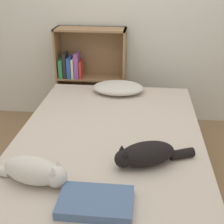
# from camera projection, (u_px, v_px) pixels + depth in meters

# --- Properties ---
(ground_plane) EXTENTS (8.00, 8.00, 0.00)m
(ground_plane) POSITION_uv_depth(u_px,v_px,m) (110.00, 188.00, 2.54)
(ground_plane) COLOR #846647
(wall_back) EXTENTS (8.00, 0.06, 2.50)m
(wall_back) POSITION_uv_depth(u_px,v_px,m) (124.00, 7.00, 3.23)
(wall_back) COLOR silver
(wall_back) RESTS_ON ground_plane
(bed) EXTENTS (1.40, 2.02, 0.52)m
(bed) POSITION_uv_depth(u_px,v_px,m) (110.00, 162.00, 2.43)
(bed) COLOR #99754C
(bed) RESTS_ON ground_plane
(pillow) EXTENTS (0.49, 0.35, 0.10)m
(pillow) POSITION_uv_depth(u_px,v_px,m) (118.00, 88.00, 3.02)
(pillow) COLOR beige
(pillow) RESTS_ON bed
(cat_light) EXTENTS (0.52, 0.23, 0.16)m
(cat_light) POSITION_uv_depth(u_px,v_px,m) (35.00, 171.00, 1.76)
(cat_light) COLOR beige
(cat_light) RESTS_ON bed
(cat_dark) EXTENTS (0.51, 0.30, 0.15)m
(cat_dark) POSITION_uv_depth(u_px,v_px,m) (146.00, 154.00, 1.92)
(cat_dark) COLOR black
(cat_dark) RESTS_ON bed
(bookshelf) EXTENTS (0.74, 0.26, 1.06)m
(bookshelf) POSITION_uv_depth(u_px,v_px,m) (89.00, 74.00, 3.44)
(bookshelf) COLOR #8E6B47
(bookshelf) RESTS_ON ground_plane
(blanket_fold) EXTENTS (0.38, 0.25, 0.05)m
(blanket_fold) POSITION_uv_depth(u_px,v_px,m) (96.00, 202.00, 1.60)
(blanket_fold) COLOR #4C668E
(blanket_fold) RESTS_ON bed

